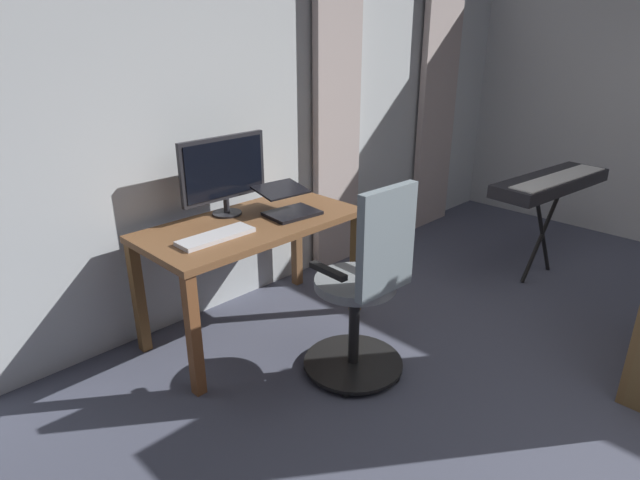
{
  "coord_description": "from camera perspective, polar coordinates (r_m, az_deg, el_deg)",
  "views": [
    {
      "loc": [
        2.52,
        -0.06,
        1.81
      ],
      "look_at": [
        0.74,
        -1.83,
        0.79
      ],
      "focal_mm": 29.76,
      "sensor_mm": 36.0,
      "label": 1
    }
  ],
  "objects": [
    {
      "name": "back_room_partition",
      "position": [
        3.85,
        -3.74,
        13.84
      ],
      "size": [
        5.44,
        0.1,
        2.53
      ],
      "primitive_type": "cube",
      "color": "silver",
      "rests_on": "ground"
    },
    {
      "name": "curtain_left_panel",
      "position": [
        5.13,
        12.55,
        14.47
      ],
      "size": [
        0.52,
        0.06,
        2.36
      ],
      "primitive_type": "cube",
      "color": "#BDACA8",
      "rests_on": "ground"
    },
    {
      "name": "curtain_right_panel",
      "position": [
        4.07,
        1.86,
        13.12
      ],
      "size": [
        0.46,
        0.06,
        2.36
      ],
      "primitive_type": "cube",
      "color": "#BDACA8",
      "rests_on": "ground"
    },
    {
      "name": "desk",
      "position": [
        3.21,
        -7.29,
        0.31
      ],
      "size": [
        1.33,
        0.66,
        0.73
      ],
      "color": "brown",
      "rests_on": "ground"
    },
    {
      "name": "office_chair",
      "position": [
        2.8,
        4.83,
        -5.62
      ],
      "size": [
        0.56,
        0.56,
        1.11
      ],
      "rotation": [
        0.0,
        0.0,
        3.09
      ],
      "color": "black",
      "rests_on": "ground"
    },
    {
      "name": "computer_monitor",
      "position": [
        3.25,
        -10.29,
        7.32
      ],
      "size": [
        0.59,
        0.18,
        0.48
      ],
      "color": "#232328",
      "rests_on": "desk"
    },
    {
      "name": "computer_keyboard",
      "position": [
        2.94,
        -11.12,
        0.37
      ],
      "size": [
        0.44,
        0.14,
        0.02
      ],
      "primitive_type": "cube",
      "color": "silver",
      "rests_on": "desk"
    },
    {
      "name": "laptop",
      "position": [
        3.28,
        -3.47,
        3.85
      ],
      "size": [
        0.34,
        0.38,
        0.16
      ],
      "rotation": [
        0.0,
        0.0,
        -0.1
      ],
      "color": "black",
      "rests_on": "desk"
    },
    {
      "name": "piano_keyboard",
      "position": [
        4.23,
        23.58,
        5.48
      ],
      "size": [
        1.13,
        0.44,
        0.81
      ],
      "rotation": [
        0.0,
        0.0,
        -0.11
      ],
      "color": "black",
      "rests_on": "ground"
    }
  ]
}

